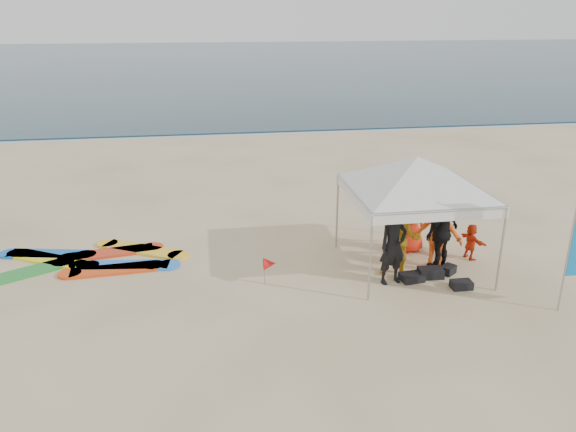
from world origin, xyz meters
The scene contains 13 objects.
ground centered at (0.00, 0.00, 0.00)m, with size 120.00×120.00×0.00m, color beige.
ocean centered at (0.00, 60.00, 0.04)m, with size 160.00×84.00×0.08m, color #0C2633.
shoreline_foam centered at (0.00, 18.20, 0.00)m, with size 160.00×1.20×0.01m, color silver.
person_black_a centered at (2.39, 1.12, 0.91)m, with size 0.66×0.44×1.82m, color black.
person_yellow centered at (2.68, 1.42, 0.92)m, with size 0.89×0.70×1.84m, color gold.
person_orange_a centered at (3.74, 1.82, 0.92)m, with size 1.18×0.68×1.83m, color #F35415.
person_black_b centered at (3.77, 1.66, 0.93)m, with size 1.09×0.46×1.87m, color black.
person_orange_b centered at (3.44, 2.77, 0.90)m, with size 0.88×0.57×1.81m, color red.
person_seated centered at (4.76, 2.08, 0.46)m, with size 0.85×0.27×0.92m, color red.
canopy_tent centered at (3.10, 1.86, 2.73)m, with size 4.15×4.15×3.13m.
marker_pennant centered at (-0.35, 1.48, 0.49)m, with size 0.28×0.28×0.64m.
gear_pile centered at (3.42, 1.09, 0.10)m, with size 1.48×1.12×0.22m.
surfboard_spread centered at (-4.61, 3.37, 0.04)m, with size 4.58×2.41×0.07m.
Camera 1 is at (-1.72, -9.90, 5.86)m, focal length 35.00 mm.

